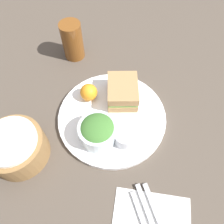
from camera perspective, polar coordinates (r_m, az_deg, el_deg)
The scene contains 11 objects.
ground_plane at distance 0.65m, azimuth 0.00°, elevation -1.59°, with size 4.00×4.00×0.00m, color #4C4238.
plate at distance 0.65m, azimuth 0.00°, elevation -1.26°, with size 0.32×0.32×0.02m, color white.
sandwich at distance 0.65m, azimuth 2.76°, elevation 5.31°, with size 0.12×0.10×0.06m.
salad_bowl at distance 0.58m, azimuth -3.76°, elevation -4.94°, with size 0.10×0.10×0.07m.
dressing_cup at distance 0.59m, azimuth 3.46°, elevation -6.44°, with size 0.06×0.06×0.04m, color #B7B7BC.
orange_wedge at distance 0.66m, azimuth -6.10°, elevation 5.16°, with size 0.05×0.05×0.05m, color orange.
drink_glass at distance 0.78m, azimuth -10.29°, elevation 17.84°, with size 0.07×0.07×0.13m, color brown.
bread_basket at distance 0.62m, azimuth -23.79°, elevation -8.43°, with size 0.15×0.15×0.09m.
napkin at distance 0.58m, azimuth 10.28°, elevation -26.68°, with size 0.14×0.18×0.00m, color white.
fork at distance 0.58m, azimuth 12.17°, elevation -25.95°, with size 0.17×0.01×0.01m, color #B2B2B7.
knife at distance 0.57m, azimuth 10.36°, elevation -26.65°, with size 0.18×0.01×0.01m, color #B2B2B7.
Camera 1 is at (-0.32, -0.05, 0.57)m, focal length 35.00 mm.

